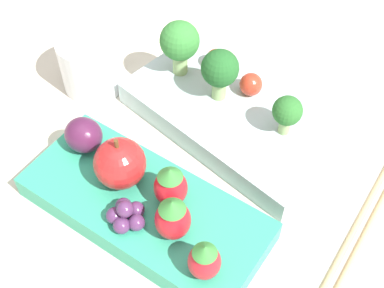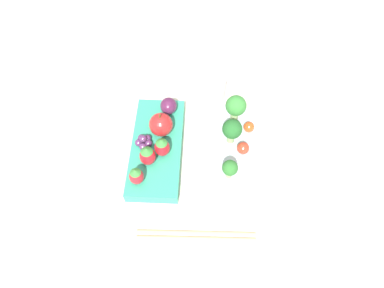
{
  "view_description": "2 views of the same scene",
  "coord_description": "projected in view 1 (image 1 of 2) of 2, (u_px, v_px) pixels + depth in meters",
  "views": [
    {
      "loc": [
        0.18,
        -0.25,
        0.43
      ],
      "look_at": [
        -0.01,
        0.01,
        0.04
      ],
      "focal_mm": 50.0,
      "sensor_mm": 36.0,
      "label": 1
    },
    {
      "loc": [
        0.35,
        0.03,
        0.59
      ],
      "look_at": [
        -0.01,
        0.01,
        0.04
      ],
      "focal_mm": 32.0,
      "sensor_mm": 36.0,
      "label": 2
    }
  ],
  "objects": [
    {
      "name": "strawberry_1",
      "position": [
        171.0,
        186.0,
        0.46
      ],
      "size": [
        0.03,
        0.03,
        0.05
      ],
      "color": "red",
      "rests_on": "bento_box_fruit"
    },
    {
      "name": "bento_box_savoury",
      "position": [
        233.0,
        116.0,
        0.56
      ],
      "size": [
        0.24,
        0.15,
        0.03
      ],
      "color": "silver",
      "rests_on": "ground_plane"
    },
    {
      "name": "drinking_cup",
      "position": [
        91.0,
        63.0,
        0.58
      ],
      "size": [
        0.07,
        0.07,
        0.06
      ],
      "color": "white",
      "rests_on": "ground_plane"
    },
    {
      "name": "grape_cluster",
      "position": [
        126.0,
        215.0,
        0.46
      ],
      "size": [
        0.03,
        0.03,
        0.03
      ],
      "color": "#562D5B",
      "rests_on": "bento_box_fruit"
    },
    {
      "name": "strawberry_0",
      "position": [
        173.0,
        218.0,
        0.44
      ],
      "size": [
        0.03,
        0.03,
        0.05
      ],
      "color": "red",
      "rests_on": "bento_box_fruit"
    },
    {
      "name": "cherry_tomato_1",
      "position": [
        251.0,
        84.0,
        0.55
      ],
      "size": [
        0.02,
        0.02,
        0.02
      ],
      "color": "red",
      "rests_on": "bento_box_savoury"
    },
    {
      "name": "chopsticks_pair",
      "position": [
        356.0,
        239.0,
        0.48
      ],
      "size": [
        0.03,
        0.21,
        0.01
      ],
      "color": "tan",
      "rests_on": "ground_plane"
    },
    {
      "name": "ground_plane",
      "position": [
        198.0,
        176.0,
        0.52
      ],
      "size": [
        4.0,
        4.0,
        0.0
      ],
      "primitive_type": "plane",
      "color": "beige"
    },
    {
      "name": "strawberry_2",
      "position": [
        204.0,
        260.0,
        0.42
      ],
      "size": [
        0.03,
        0.03,
        0.04
      ],
      "color": "red",
      "rests_on": "bento_box_fruit"
    },
    {
      "name": "apple",
      "position": [
        120.0,
        163.0,
        0.47
      ],
      "size": [
        0.05,
        0.05,
        0.06
      ],
      "color": "red",
      "rests_on": "bento_box_fruit"
    },
    {
      "name": "broccoli_floret_1",
      "position": [
        287.0,
        112.0,
        0.5
      ],
      "size": [
        0.03,
        0.03,
        0.04
      ],
      "color": "#93B770",
      "rests_on": "bento_box_savoury"
    },
    {
      "name": "broccoli_floret_2",
      "position": [
        180.0,
        42.0,
        0.55
      ],
      "size": [
        0.04,
        0.04,
        0.06
      ],
      "color": "#93B770",
      "rests_on": "bento_box_savoury"
    },
    {
      "name": "cherry_tomato_0",
      "position": [
        216.0,
        59.0,
        0.58
      ],
      "size": [
        0.02,
        0.02,
        0.02
      ],
      "color": "#DB4C1E",
      "rests_on": "bento_box_savoury"
    },
    {
      "name": "broccoli_floret_0",
      "position": [
        220.0,
        70.0,
        0.53
      ],
      "size": [
        0.04,
        0.04,
        0.06
      ],
      "color": "#93B770",
      "rests_on": "bento_box_savoury"
    },
    {
      "name": "bento_box_fruit",
      "position": [
        145.0,
        209.0,
        0.49
      ],
      "size": [
        0.23,
        0.11,
        0.03
      ],
      "color": "#33A87F",
      "rests_on": "ground_plane"
    },
    {
      "name": "plum",
      "position": [
        84.0,
        135.0,
        0.5
      ],
      "size": [
        0.04,
        0.03,
        0.03
      ],
      "color": "#511E42",
      "rests_on": "bento_box_fruit"
    }
  ]
}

